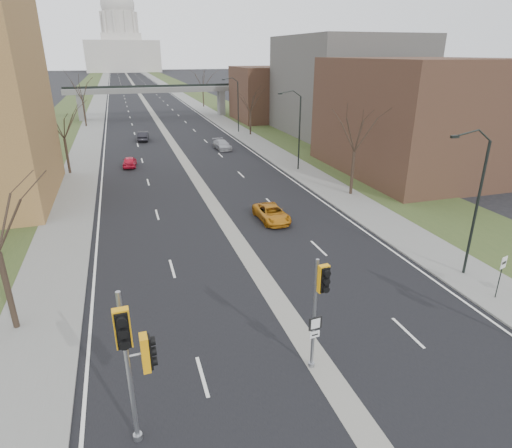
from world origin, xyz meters
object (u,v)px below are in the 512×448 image
signal_pole_left (133,351)px  car_right_near (272,213)px  car_right_mid (222,145)px  car_left_near (130,162)px  car_left_far (143,136)px  signal_pole_median (319,298)px  speed_limit_sign (502,270)px

signal_pole_left → car_right_near: (11.14, 18.54, -3.26)m
car_right_near → car_right_mid: car_right_mid is taller
signal_pole_left → car_left_near: signal_pole_left is taller
signal_pole_left → car_left_far: size_ratio=1.42×
signal_pole_left → signal_pole_median: 7.28m
car_right_mid → signal_pole_median: bearing=-102.8°
car_left_near → car_left_far: 16.24m
signal_pole_median → car_left_far: size_ratio=1.23×
speed_limit_sign → car_right_near: (-7.76, 14.77, -1.19)m
signal_pole_median → car_left_far: bearing=88.9°
signal_pole_median → car_right_mid: signal_pole_median is taller
signal_pole_left → car_left_far: bearing=84.1°
signal_pole_median → car_left_far: signal_pole_median is taller
car_left_near → signal_pole_median: bearing=104.4°
car_right_mid → speed_limit_sign: bearing=-87.4°
speed_limit_sign → signal_pole_left: bearing=174.2°
car_right_near → car_left_near: bearing=114.0°
car_left_near → car_left_far: bearing=-93.8°
signal_pole_left → car_left_near: (0.96, 39.90, -3.26)m
car_left_near → car_left_far: car_left_far is taller
signal_pole_median → car_left_near: size_ratio=1.41×
signal_pole_median → car_right_near: size_ratio=1.16×
car_left_far → car_right_mid: size_ratio=0.94×
signal_pole_left → car_left_near: size_ratio=1.62×
car_left_far → signal_pole_median: bearing=100.8°
signal_pole_median → speed_limit_sign: size_ratio=2.09×
signal_pole_left → speed_limit_sign: (18.90, 3.77, -2.07)m
car_left_near → speed_limit_sign: bearing=121.7°
signal_pole_left → car_right_near: size_ratio=1.34×
signal_pole_left → car_left_far: signal_pole_left is taller
speed_limit_sign → car_left_far: speed_limit_sign is taller
signal_pole_median → car_right_mid: 45.24m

